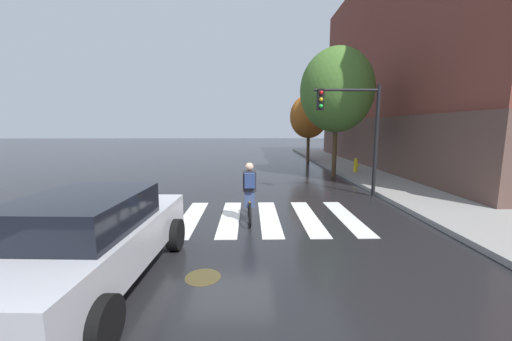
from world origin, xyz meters
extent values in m
plane|color=black|center=(0.00, 0.00, 0.00)|extent=(120.00, 120.00, 0.00)
cube|color=silver|center=(-3.47, 0.00, 0.01)|extent=(0.55, 3.43, 0.01)
cube|color=silver|center=(-2.32, 0.00, 0.01)|extent=(0.55, 3.43, 0.01)
cube|color=silver|center=(-1.17, 0.00, 0.01)|extent=(0.55, 3.43, 0.01)
cube|color=silver|center=(-0.02, 0.00, 0.01)|extent=(0.55, 3.43, 0.01)
cube|color=silver|center=(1.13, 0.00, 0.01)|extent=(0.55, 3.43, 0.01)
cube|color=silver|center=(2.28, 0.00, 0.01)|extent=(0.55, 3.43, 0.01)
cube|color=silver|center=(3.43, 0.00, 0.01)|extent=(0.55, 3.43, 0.01)
cylinder|color=#473D1E|center=(-0.28, -3.47, 0.00)|extent=(0.64, 0.64, 0.01)
cube|color=#B7B7BC|center=(-2.09, -3.66, 0.69)|extent=(2.06, 4.68, 0.70)
cube|color=black|center=(-2.10, -3.81, 1.31)|extent=(1.75, 2.27, 0.55)
cylinder|color=black|center=(-2.99, -2.15, 0.34)|extent=(0.27, 0.69, 0.68)
cylinder|color=black|center=(-1.07, -2.24, 0.34)|extent=(0.27, 0.69, 0.68)
cylinder|color=black|center=(-1.20, -5.18, 0.34)|extent=(0.27, 0.69, 0.68)
torus|color=black|center=(0.56, -0.79, 0.33)|extent=(0.08, 0.66, 0.66)
torus|color=black|center=(0.53, 0.26, 0.33)|extent=(0.08, 0.66, 0.66)
cylinder|color=orange|center=(0.55, -0.26, 0.61)|extent=(0.08, 0.89, 0.05)
cylinder|color=orange|center=(0.55, -0.42, 0.68)|extent=(0.04, 0.04, 0.45)
cube|color=#384772|center=(0.55, -0.42, 0.73)|extent=(0.29, 0.21, 0.56)
cube|color=#26262D|center=(0.55, -0.42, 1.18)|extent=(0.37, 0.25, 0.56)
sphere|color=tan|center=(0.55, -0.42, 1.58)|extent=(0.22, 0.22, 0.22)
cube|color=navy|center=(0.56, -0.60, 1.23)|extent=(0.29, 0.17, 0.40)
cylinder|color=black|center=(5.34, 2.65, 2.10)|extent=(0.14, 0.14, 4.20)
cylinder|color=black|center=(4.14, 2.65, 4.00)|extent=(2.40, 0.10, 0.10)
cube|color=black|center=(3.18, 2.65, 3.65)|extent=(0.24, 0.20, 0.76)
sphere|color=red|center=(3.18, 2.54, 3.89)|extent=(0.14, 0.14, 0.14)
sphere|color=gold|center=(3.18, 2.54, 3.65)|extent=(0.14, 0.14, 0.14)
sphere|color=green|center=(3.18, 2.54, 3.41)|extent=(0.14, 0.14, 0.14)
cylinder|color=gold|center=(6.52, 7.88, 0.47)|extent=(0.22, 0.22, 0.65)
sphere|color=gold|center=(6.52, 7.88, 0.84)|extent=(0.18, 0.18, 0.18)
cylinder|color=gold|center=(6.68, 7.88, 0.51)|extent=(0.12, 0.09, 0.09)
cylinder|color=#4C3823|center=(5.08, 7.17, 1.51)|extent=(0.24, 0.24, 3.03)
ellipsoid|color=#47722D|center=(5.08, 7.17, 4.53)|extent=(3.76, 3.76, 4.33)
cylinder|color=#4C3823|center=(5.06, 14.18, 1.14)|extent=(0.24, 0.24, 2.29)
ellipsoid|color=#A5591E|center=(5.06, 14.18, 3.43)|extent=(2.85, 2.85, 3.28)
cube|color=brown|center=(16.84, 10.91, 1.60)|extent=(17.36, 21.42, 3.20)
cube|color=brown|center=(16.84, 10.91, 8.01)|extent=(17.01, 20.99, 9.63)
camera|label=1|loc=(0.56, -8.43, 2.67)|focal=20.73mm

